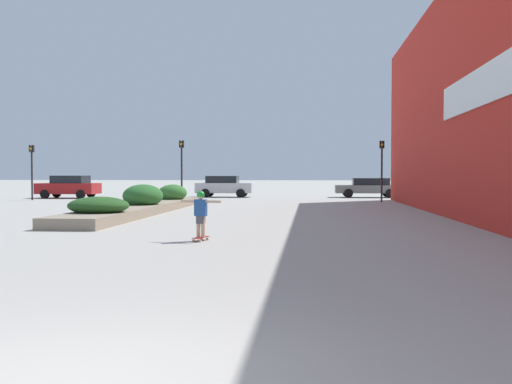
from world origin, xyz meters
The scene contains 10 objects.
building_wall_right centered at (7.37, 15.63, 4.55)m, with size 0.67×35.48×9.09m.
planter_box centered at (-5.35, 19.69, 0.39)m, with size 2.08×15.78×1.24m.
skateboard centered at (-0.89, 9.91, 0.07)m, with size 0.36×0.70×0.10m.
skateboarder centered at (-0.89, 9.91, 0.80)m, with size 1.07×0.32×1.16m.
car_leftmost centered at (6.05, 37.27, 0.74)m, with size 4.65×1.86×1.39m.
car_center_left centered at (-14.92, 34.19, 0.82)m, with size 4.10×2.06×1.57m.
car_center_right centered at (-4.38, 37.01, 0.81)m, with size 4.10×2.02×1.54m.
traffic_light_left centered at (-6.16, 30.94, 2.55)m, with size 0.28×0.30×3.78m.
traffic_light_right centered at (6.16, 30.74, 2.49)m, with size 0.28×0.30×3.68m.
traffic_light_far_left centered at (-15.99, 31.00, 2.41)m, with size 0.28×0.30×3.54m.
Camera 1 is at (1.83, -4.14, 1.68)m, focal length 40.00 mm.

